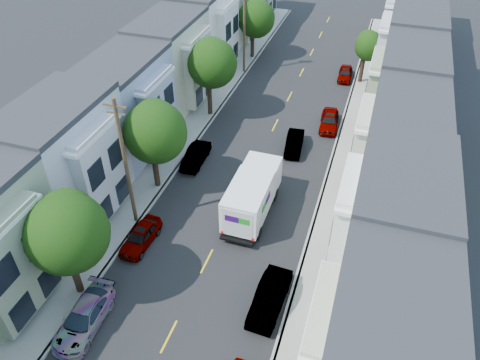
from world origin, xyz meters
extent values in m
plane|color=black|center=(0.00, 0.00, 0.00)|extent=(160.00, 160.00, 0.00)
cube|color=black|center=(0.00, 15.00, 0.01)|extent=(12.00, 70.00, 0.02)
cube|color=gray|center=(-6.05, 15.00, 0.07)|extent=(0.30, 70.00, 0.15)
cube|color=gray|center=(6.05, 15.00, 0.07)|extent=(0.30, 70.00, 0.15)
cube|color=gray|center=(-7.35, 15.00, 0.07)|extent=(2.60, 70.00, 0.15)
cube|color=gray|center=(7.35, 15.00, 0.07)|extent=(2.60, 70.00, 0.15)
cube|color=gold|center=(0.00, 15.00, 0.00)|extent=(0.12, 70.00, 0.01)
cube|color=beige|center=(-11.15, 15.00, 0.00)|extent=(5.00, 70.00, 8.50)
cube|color=beige|center=(11.15, 15.00, 0.00)|extent=(5.00, 70.00, 8.50)
cylinder|color=black|center=(-6.60, -4.76, 1.79)|extent=(0.44, 0.44, 3.57)
sphere|color=#21410E|center=(-6.30, -4.76, 5.22)|extent=(4.70, 4.70, 4.70)
cylinder|color=black|center=(-6.60, 6.21, 1.76)|extent=(0.44, 0.44, 3.52)
sphere|color=#21410E|center=(-6.30, 6.21, 5.16)|extent=(4.70, 4.70, 4.70)
cylinder|color=black|center=(-6.60, 17.98, 1.92)|extent=(0.44, 0.44, 3.83)
sphere|color=#21410E|center=(-6.30, 17.98, 5.45)|extent=(4.61, 4.61, 4.61)
cylinder|color=black|center=(-6.60, 32.21, 1.63)|extent=(0.44, 0.44, 3.25)
sphere|color=#21410E|center=(-6.30, 32.21, 4.77)|extent=(4.33, 4.33, 4.33)
cylinder|color=black|center=(6.60, 29.57, 1.57)|extent=(0.44, 0.44, 3.13)
sphere|color=#21410E|center=(6.90, 29.57, 4.22)|extent=(3.10, 3.10, 3.10)
cylinder|color=#42301E|center=(-6.30, 2.00, 5.00)|extent=(0.26, 0.26, 10.00)
cube|color=#42301E|center=(-6.30, 2.00, 9.60)|extent=(1.60, 0.12, 0.12)
cylinder|color=#42301E|center=(-6.30, 28.00, 5.00)|extent=(0.26, 0.26, 10.00)
cube|color=silver|center=(1.49, 4.42, 2.04)|extent=(2.62, 4.70, 2.57)
cube|color=silver|center=(1.49, 7.86, 1.93)|extent=(2.62, 2.18, 2.36)
cube|color=black|center=(1.49, 5.41, 0.62)|extent=(2.41, 6.74, 0.26)
cube|color=#2D0A51|center=(1.11, 2.08, 2.34)|extent=(0.98, 0.04, 0.48)
cube|color=#198C1E|center=(1.98, 2.08, 2.34)|extent=(0.76, 0.04, 0.48)
cylinder|color=black|center=(0.31, 3.14, 0.49)|extent=(0.31, 0.98, 0.98)
cylinder|color=black|center=(2.67, 3.14, 0.49)|extent=(0.31, 0.98, 0.98)
cylinder|color=black|center=(0.31, 7.54, 0.49)|extent=(0.31, 0.98, 0.98)
cylinder|color=black|center=(2.67, 7.54, 0.49)|extent=(0.31, 0.98, 0.98)
imported|color=black|center=(2.59, 14.62, 0.66)|extent=(1.83, 4.11, 1.33)
imported|color=black|center=(-4.90, -6.79, 0.71)|extent=(2.24, 4.83, 1.42)
imported|color=#9CACB5|center=(-4.90, 0.13, 0.68)|extent=(1.75, 4.22, 1.35)
imported|color=#3E0C05|center=(-4.90, 10.10, 0.67)|extent=(1.54, 4.08, 1.35)
imported|color=silver|center=(4.90, -2.16, 0.76)|extent=(1.83, 4.62, 1.51)
imported|color=black|center=(4.90, 19.25, 0.71)|extent=(2.08, 4.52, 1.42)
imported|color=black|center=(4.90, 29.90, 0.63)|extent=(1.66, 3.93, 1.25)
camera|label=1|loc=(8.62, -19.33, 23.68)|focal=35.00mm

